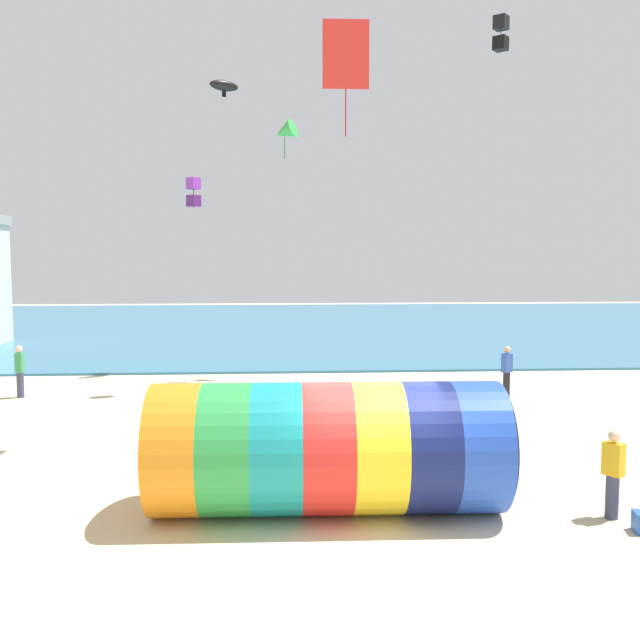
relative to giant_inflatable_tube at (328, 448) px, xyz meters
The scene contains 12 objects.
ground_plane 1.69m from the giant_inflatable_tube, 47.83° to the right, with size 120.00×120.00×0.00m, color beige.
sea 35.90m from the giant_inflatable_tube, 88.76° to the left, with size 120.00×40.00×0.10m, color teal.
giant_inflatable_tube is the anchor object (origin of this frame).
kite_handler 5.24m from the giant_inflatable_tube, ahead, with size 0.38×0.42×1.66m.
kite_red_diamond 10.38m from the giant_inflatable_tube, 81.23° to the left, with size 1.20×0.06×2.94m.
kite_green_delta 17.33m from the giant_inflatable_tube, 92.16° to the left, with size 1.21×1.11×1.53m.
kite_purple_box 14.09m from the giant_inflatable_tube, 107.16° to the left, with size 0.52×0.52×1.06m.
kite_black_box 20.65m from the giant_inflatable_tube, 62.28° to the left, with size 0.69×0.69×1.39m.
kite_magenta_diamond 20.26m from the giant_inflatable_tube, 82.47° to the left, with size 0.71×0.55×1.59m.
kite_black_parafoil 20.26m from the giant_inflatable_tube, 100.04° to the left, with size 1.42×1.22×0.73m.
bystander_near_water 15.02m from the giant_inflatable_tube, 130.01° to the left, with size 0.24×0.37×1.79m.
bystander_mid_beach 12.61m from the giant_inflatable_tube, 56.79° to the left, with size 0.42×0.38×1.75m.
Camera 1 is at (-1.75, -12.17, 4.82)m, focal length 40.00 mm.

